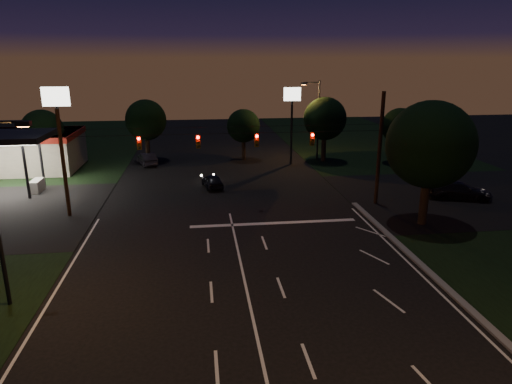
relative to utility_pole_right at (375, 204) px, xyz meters
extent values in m
plane|color=black|center=(-12.00, -15.00, 0.00)|extent=(140.00, 140.00, 0.00)
cube|color=black|center=(8.00, 1.00, 0.00)|extent=(20.00, 16.00, 0.02)
cube|color=silver|center=(-9.00, -3.50, 0.01)|extent=(12.00, 0.50, 0.01)
cylinder|color=black|center=(0.00, 0.00, 0.00)|extent=(0.30, 0.30, 9.00)
cylinder|color=black|center=(-24.00, 0.00, 0.00)|extent=(0.28, 0.28, 8.00)
cylinder|color=black|center=(-12.00, 0.00, 6.00)|extent=(24.00, 0.03, 0.03)
cylinder|color=black|center=(-12.00, 0.00, 6.50)|extent=(24.00, 0.02, 0.02)
cube|color=#3F3307|center=(-18.50, 0.00, 5.45)|extent=(0.32, 0.26, 1.00)
sphere|color=#FF0705|center=(-18.50, -0.16, 5.78)|extent=(0.22, 0.22, 0.22)
sphere|color=black|center=(-18.50, -0.16, 5.45)|extent=(0.20, 0.20, 0.20)
sphere|color=black|center=(-18.50, -0.16, 5.12)|extent=(0.20, 0.20, 0.20)
cube|color=#3F3307|center=(-14.20, 0.00, 5.45)|extent=(0.32, 0.26, 1.00)
sphere|color=#FF0705|center=(-14.20, -0.16, 5.78)|extent=(0.22, 0.22, 0.22)
sphere|color=black|center=(-14.20, -0.16, 5.45)|extent=(0.20, 0.20, 0.20)
sphere|color=black|center=(-14.20, -0.16, 5.12)|extent=(0.20, 0.20, 0.20)
cube|color=#3F3307|center=(-9.80, 0.00, 5.45)|extent=(0.32, 0.26, 1.00)
sphere|color=#FF0705|center=(-9.80, -0.16, 5.78)|extent=(0.22, 0.22, 0.22)
sphere|color=black|center=(-9.80, -0.16, 5.45)|extent=(0.20, 0.20, 0.20)
sphere|color=black|center=(-9.80, -0.16, 5.12)|extent=(0.20, 0.20, 0.20)
cube|color=#3F3307|center=(-5.50, 0.00, 5.45)|extent=(0.32, 0.26, 1.00)
sphere|color=#FF0705|center=(-5.50, -0.16, 5.78)|extent=(0.22, 0.22, 0.22)
sphere|color=black|center=(-5.50, -0.16, 5.45)|extent=(0.20, 0.20, 0.20)
sphere|color=black|center=(-5.50, -0.16, 5.12)|extent=(0.20, 0.20, 0.20)
cube|color=gray|center=(-34.00, 16.00, 2.00)|extent=(14.00, 8.00, 4.00)
cube|color=maroon|center=(-34.00, 16.00, 3.70)|extent=(14.20, 8.20, 0.60)
cube|color=gray|center=(-28.50, 7.00, 0.55)|extent=(0.80, 2.00, 1.10)
cylinder|color=black|center=(-28.50, 5.00, 2.40)|extent=(0.24, 0.24, 4.80)
cylinder|color=black|center=(-28.50, 9.00, 2.40)|extent=(0.24, 0.24, 4.80)
cylinder|color=black|center=(-26.00, 7.00, 3.75)|extent=(0.24, 0.24, 7.50)
cube|color=white|center=(-26.00, 7.00, 8.30)|extent=(2.20, 0.30, 1.60)
cylinder|color=black|center=(-4.00, 15.00, 3.50)|extent=(0.24, 0.24, 7.00)
cube|color=white|center=(-4.00, 15.00, 7.70)|extent=(1.80, 0.30, 1.40)
cylinder|color=black|center=(-22.60, -13.00, 8.80)|extent=(1.80, 0.12, 0.12)
cube|color=black|center=(-21.70, -13.00, 8.70)|extent=(0.60, 0.35, 0.22)
cube|color=orange|center=(-21.70, -13.00, 8.58)|extent=(0.45, 0.25, 0.04)
cylinder|color=black|center=(-0.50, 17.00, 4.50)|extent=(0.20, 0.20, 9.00)
cylinder|color=black|center=(-1.40, 17.00, 8.80)|extent=(1.80, 0.12, 0.12)
cube|color=black|center=(-2.30, 17.00, 8.70)|extent=(0.60, 0.35, 0.22)
cube|color=orange|center=(-2.30, 17.00, 8.58)|extent=(0.45, 0.25, 0.04)
cylinder|color=black|center=(1.50, -5.00, 2.00)|extent=(0.60, 0.60, 4.00)
sphere|color=black|center=(1.50, -5.00, 5.76)|extent=(6.00, 6.00, 6.00)
sphere|color=black|center=(2.10, -4.55, 5.58)|extent=(4.50, 4.50, 4.50)
sphere|color=black|center=(0.90, -4.70, 5.62)|extent=(4.20, 4.20, 4.20)
cylinder|color=black|center=(-30.00, 15.00, 1.50)|extent=(0.49, 0.49, 3.00)
sphere|color=black|center=(-30.00, 15.00, 4.32)|extent=(4.20, 4.20, 4.20)
sphere|color=black|center=(-29.58, 15.32, 4.19)|extent=(3.15, 3.15, 3.15)
sphere|color=black|center=(-30.42, 15.21, 4.23)|extent=(2.94, 2.94, 2.94)
cylinder|color=black|center=(-20.00, 19.00, 1.62)|extent=(0.52, 0.52, 3.25)
sphere|color=black|center=(-20.00, 19.00, 4.68)|extent=(4.60, 4.60, 4.60)
sphere|color=black|center=(-19.54, 19.34, 4.54)|extent=(3.45, 3.45, 3.45)
sphere|color=black|center=(-20.46, 19.23, 4.58)|extent=(3.22, 3.22, 3.22)
cylinder|color=black|center=(-9.00, 18.00, 1.38)|extent=(0.47, 0.47, 2.75)
sphere|color=black|center=(-9.00, 18.00, 3.96)|extent=(3.80, 3.80, 3.80)
sphere|color=black|center=(-8.62, 18.28, 3.85)|extent=(2.85, 2.85, 2.85)
sphere|color=black|center=(-9.38, 18.19, 3.87)|extent=(2.66, 2.66, 2.66)
cylinder|color=black|center=(0.00, 16.00, 1.70)|extent=(0.53, 0.53, 3.40)
sphere|color=black|center=(0.00, 16.00, 4.90)|extent=(4.80, 4.80, 4.80)
sphere|color=black|center=(0.48, 16.36, 4.75)|extent=(3.60, 3.60, 3.60)
sphere|color=black|center=(-0.48, 16.24, 4.79)|extent=(3.36, 3.36, 3.36)
cylinder|color=black|center=(8.00, 14.00, 1.45)|extent=(0.48, 0.48, 2.90)
sphere|color=black|center=(8.00, 14.00, 4.18)|extent=(4.00, 4.00, 4.00)
sphere|color=black|center=(8.40, 14.30, 4.06)|extent=(3.00, 3.00, 3.00)
sphere|color=black|center=(7.60, 14.20, 4.09)|extent=(2.80, 2.80, 2.80)
imported|color=black|center=(-13.05, 6.51, 0.62)|extent=(2.13, 3.87, 1.25)
imported|color=black|center=(-19.89, 16.73, 0.68)|extent=(2.67, 4.40, 1.37)
imported|color=black|center=(7.41, 0.28, 0.75)|extent=(5.53, 3.58, 1.49)
camera|label=1|loc=(-14.18, -33.94, 11.45)|focal=32.00mm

